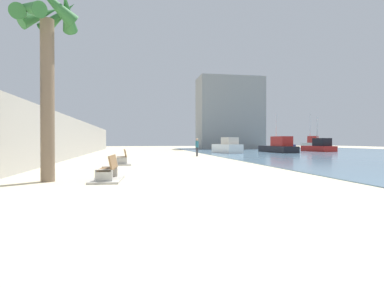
{
  "coord_description": "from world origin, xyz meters",
  "views": [
    {
      "loc": [
        -1.88,
        -10.43,
        1.53
      ],
      "look_at": [
        2.8,
        14.75,
        1.26
      ],
      "focal_mm": 29.13,
      "sensor_mm": 36.0,
      "label": 1
    }
  ],
  "objects_px": {
    "palm_tree": "(46,40)",
    "person_walking": "(197,146)",
    "boat_far_right": "(228,147)",
    "bench_far": "(122,161)",
    "boat_mid_bay": "(285,146)",
    "boat_distant": "(319,147)",
    "boat_outer": "(311,144)",
    "boat_nearest": "(279,147)",
    "bench_near": "(108,175)"
  },
  "relations": [
    {
      "from": "palm_tree",
      "to": "person_walking",
      "type": "distance_m",
      "value": 20.18
    },
    {
      "from": "palm_tree",
      "to": "boat_far_right",
      "type": "xyz_separation_m",
      "value": [
        14.39,
        24.02,
        -4.5
      ]
    },
    {
      "from": "bench_far",
      "to": "boat_mid_bay",
      "type": "xyz_separation_m",
      "value": [
        24.86,
        26.57,
        0.43
      ]
    },
    {
      "from": "boat_distant",
      "to": "boat_outer",
      "type": "bearing_deg",
      "value": 62.94
    },
    {
      "from": "bench_far",
      "to": "boat_nearest",
      "type": "height_order",
      "value": "boat_nearest"
    },
    {
      "from": "boat_far_right",
      "to": "bench_far",
      "type": "bearing_deg",
      "value": -126.8
    },
    {
      "from": "boat_mid_bay",
      "to": "boat_nearest",
      "type": "height_order",
      "value": "boat_nearest"
    },
    {
      "from": "boat_mid_bay",
      "to": "boat_nearest",
      "type": "relative_size",
      "value": 0.86
    },
    {
      "from": "palm_tree",
      "to": "boat_distant",
      "type": "distance_m",
      "value": 39.64
    },
    {
      "from": "boat_nearest",
      "to": "boat_outer",
      "type": "distance_m",
      "value": 19.61
    },
    {
      "from": "boat_distant",
      "to": "boat_outer",
      "type": "relative_size",
      "value": 0.81
    },
    {
      "from": "palm_tree",
      "to": "boat_nearest",
      "type": "xyz_separation_m",
      "value": [
        21.49,
        24.9,
        -4.48
      ]
    },
    {
      "from": "bench_far",
      "to": "boat_outer",
      "type": "height_order",
      "value": "boat_outer"
    },
    {
      "from": "bench_far",
      "to": "boat_mid_bay",
      "type": "distance_m",
      "value": 36.39
    },
    {
      "from": "bench_near",
      "to": "boat_mid_bay",
      "type": "xyz_separation_m",
      "value": [
        25.07,
        34.82,
        0.43
      ]
    },
    {
      "from": "boat_distant",
      "to": "person_walking",
      "type": "bearing_deg",
      "value": -153.64
    },
    {
      "from": "boat_far_right",
      "to": "boat_nearest",
      "type": "relative_size",
      "value": 0.61
    },
    {
      "from": "palm_tree",
      "to": "boat_far_right",
      "type": "distance_m",
      "value": 28.36
    },
    {
      "from": "boat_far_right",
      "to": "boat_mid_bay",
      "type": "relative_size",
      "value": 0.72
    },
    {
      "from": "person_walking",
      "to": "bench_far",
      "type": "bearing_deg",
      "value": -126.05
    },
    {
      "from": "palm_tree",
      "to": "bench_far",
      "type": "distance_m",
      "value": 9.81
    },
    {
      "from": "boat_nearest",
      "to": "boat_outer",
      "type": "xyz_separation_m",
      "value": [
        13.38,
        14.34,
        0.14
      ]
    },
    {
      "from": "bench_far",
      "to": "person_walking",
      "type": "height_order",
      "value": "person_walking"
    },
    {
      "from": "boat_distant",
      "to": "boat_mid_bay",
      "type": "height_order",
      "value": "boat_distant"
    },
    {
      "from": "boat_far_right",
      "to": "boat_mid_bay",
      "type": "distance_m",
      "value": 16.71
    },
    {
      "from": "palm_tree",
      "to": "boat_far_right",
      "type": "height_order",
      "value": "palm_tree"
    },
    {
      "from": "boat_mid_bay",
      "to": "bench_far",
      "type": "bearing_deg",
      "value": -133.09
    },
    {
      "from": "boat_outer",
      "to": "boat_distant",
      "type": "bearing_deg",
      "value": -117.06
    },
    {
      "from": "boat_mid_bay",
      "to": "person_walking",
      "type": "bearing_deg",
      "value": -136.36
    },
    {
      "from": "person_walking",
      "to": "boat_distant",
      "type": "bearing_deg",
      "value": 26.36
    },
    {
      "from": "boat_far_right",
      "to": "boat_distant",
      "type": "xyz_separation_m",
      "value": [
        14.25,
        3.0,
        -0.04
      ]
    },
    {
      "from": "bench_near",
      "to": "boat_mid_bay",
      "type": "height_order",
      "value": "boat_mid_bay"
    },
    {
      "from": "palm_tree",
      "to": "bench_far",
      "type": "bearing_deg",
      "value": 73.12
    },
    {
      "from": "bench_far",
      "to": "boat_far_right",
      "type": "height_order",
      "value": "boat_far_right"
    },
    {
      "from": "bench_near",
      "to": "person_walking",
      "type": "xyz_separation_m",
      "value": [
        7.03,
        17.61,
        0.8
      ]
    },
    {
      "from": "boat_distant",
      "to": "boat_nearest",
      "type": "xyz_separation_m",
      "value": [
        -7.14,
        -2.13,
        0.06
      ]
    },
    {
      "from": "bench_near",
      "to": "bench_far",
      "type": "xyz_separation_m",
      "value": [
        0.22,
        8.25,
        0.0
      ]
    },
    {
      "from": "bench_near",
      "to": "boat_distant",
      "type": "distance_m",
      "value": 37.92
    },
    {
      "from": "boat_far_right",
      "to": "boat_mid_bay",
      "type": "xyz_separation_m",
      "value": [
        12.91,
        10.61,
        -0.09
      ]
    },
    {
      "from": "bench_far",
      "to": "person_walking",
      "type": "relative_size",
      "value": 1.23
    },
    {
      "from": "person_walking",
      "to": "boat_nearest",
      "type": "xyz_separation_m",
      "value": [
        12.23,
        7.48,
        -0.26
      ]
    },
    {
      "from": "person_walking",
      "to": "boat_mid_bay",
      "type": "xyz_separation_m",
      "value": [
        18.04,
        17.21,
        -0.37
      ]
    },
    {
      "from": "person_walking",
      "to": "boat_far_right",
      "type": "bearing_deg",
      "value": 52.15
    },
    {
      "from": "bench_far",
      "to": "boat_nearest",
      "type": "xyz_separation_m",
      "value": [
        19.05,
        16.84,
        0.54
      ]
    },
    {
      "from": "bench_near",
      "to": "boat_distant",
      "type": "bearing_deg",
      "value": 45.86
    },
    {
      "from": "boat_mid_bay",
      "to": "boat_outer",
      "type": "height_order",
      "value": "boat_outer"
    },
    {
      "from": "palm_tree",
      "to": "boat_nearest",
      "type": "relative_size",
      "value": 0.97
    },
    {
      "from": "bench_near",
      "to": "boat_nearest",
      "type": "relative_size",
      "value": 0.3
    },
    {
      "from": "palm_tree",
      "to": "boat_nearest",
      "type": "distance_m",
      "value": 33.2
    },
    {
      "from": "person_walking",
      "to": "boat_mid_bay",
      "type": "bearing_deg",
      "value": 43.64
    }
  ]
}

